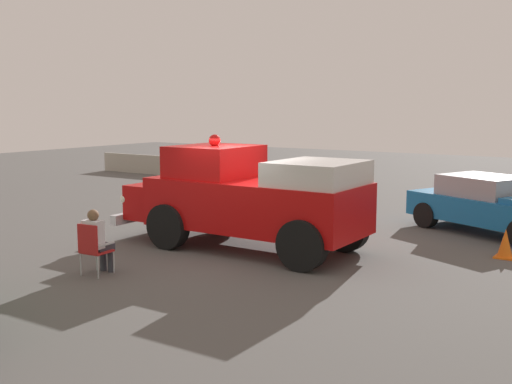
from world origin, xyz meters
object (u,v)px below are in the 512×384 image
(classic_hot_rod, at_px, (494,205))
(traffic_cone, at_px, (505,244))
(spectator_seated, at_px, (97,239))
(lawn_chair_near_truck, at_px, (92,246))
(vintage_fire_truck, at_px, (247,197))

(classic_hot_rod, relative_size, traffic_cone, 7.46)
(spectator_seated, bearing_deg, lawn_chair_near_truck, 94.86)
(lawn_chair_near_truck, bearing_deg, traffic_cone, -137.24)
(classic_hot_rod, bearing_deg, traffic_cone, 108.06)
(traffic_cone, bearing_deg, vintage_fire_truck, 24.40)
(vintage_fire_truck, xyz_separation_m, traffic_cone, (-5.11, -2.32, -0.89))
(classic_hot_rod, xyz_separation_m, spectator_seated, (5.51, 8.23, -0.05))
(vintage_fire_truck, relative_size, spectator_seated, 4.62)
(classic_hot_rod, relative_size, spectator_seated, 3.67)
(classic_hot_rod, bearing_deg, spectator_seated, 56.20)
(classic_hot_rod, height_order, traffic_cone, classic_hot_rod)
(lawn_chair_near_truck, bearing_deg, vintage_fire_truck, -108.88)
(spectator_seated, xyz_separation_m, traffic_cone, (-6.33, -5.71, -0.39))
(vintage_fire_truck, bearing_deg, spectator_seated, 70.28)
(vintage_fire_truck, distance_m, classic_hot_rod, 6.48)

